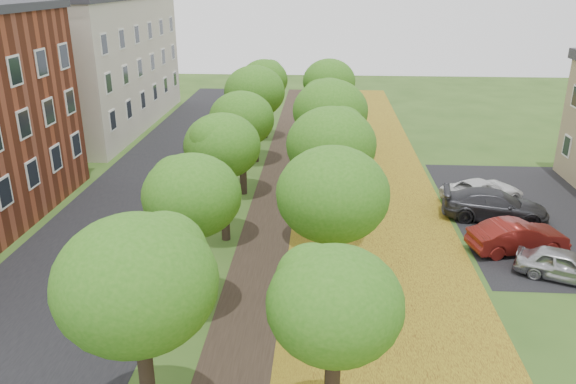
# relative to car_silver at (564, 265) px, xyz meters

# --- Properties ---
(street_asphalt) EXTENTS (8.00, 70.00, 0.01)m
(street_asphalt) POSITION_rel_car_silver_xyz_m (-19.59, 5.79, -0.63)
(street_asphalt) COLOR black
(street_asphalt) RESTS_ON ground
(footpath) EXTENTS (3.20, 70.00, 0.01)m
(footpath) POSITION_rel_car_silver_xyz_m (-12.09, 5.79, -0.63)
(footpath) COLOR black
(footpath) RESTS_ON ground
(leaf_verge) EXTENTS (7.50, 70.00, 0.01)m
(leaf_verge) POSITION_rel_car_silver_xyz_m (-7.09, 5.79, -0.62)
(leaf_verge) COLOR #A8971F
(leaf_verge) RESTS_ON ground
(parking_lot) EXTENTS (9.00, 16.00, 0.01)m
(parking_lot) POSITION_rel_car_silver_xyz_m (1.41, 6.79, -0.63)
(parking_lot) COLOR black
(parking_lot) RESTS_ON ground
(tree_row_west) EXTENTS (3.65, 33.65, 5.90)m
(tree_row_west) POSITION_rel_car_silver_xyz_m (-14.29, 5.79, 3.68)
(tree_row_west) COLOR black
(tree_row_west) RESTS_ON ground
(tree_row_east) EXTENTS (3.65, 33.65, 5.90)m
(tree_row_east) POSITION_rel_car_silver_xyz_m (-9.49, 5.79, 3.68)
(tree_row_east) COLOR black
(tree_row_east) RESTS_ON ground
(building_cream) EXTENTS (10.30, 20.30, 10.40)m
(building_cream) POSITION_rel_car_silver_xyz_m (-29.09, 23.79, 4.58)
(building_cream) COLOR beige
(building_cream) RESTS_ON ground
(car_silver) EXTENTS (3.98, 2.86, 1.26)m
(car_silver) POSITION_rel_car_silver_xyz_m (0.00, 0.00, 0.00)
(car_silver) COLOR #A8A8AD
(car_silver) RESTS_ON ground
(car_red) EXTENTS (4.58, 2.48, 1.43)m
(car_red) POSITION_rel_car_silver_xyz_m (-1.09, 2.38, 0.09)
(car_red) COLOR maroon
(car_red) RESTS_ON ground
(car_grey) EXTENTS (5.45, 2.91, 1.50)m
(car_grey) POSITION_rel_car_silver_xyz_m (-1.09, 5.99, 0.12)
(car_grey) COLOR #2C2D31
(car_grey) RESTS_ON ground
(car_white) EXTENTS (4.99, 3.70, 1.26)m
(car_white) POSITION_rel_car_silver_xyz_m (-1.09, 8.35, 0.00)
(car_white) COLOR silver
(car_white) RESTS_ON ground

